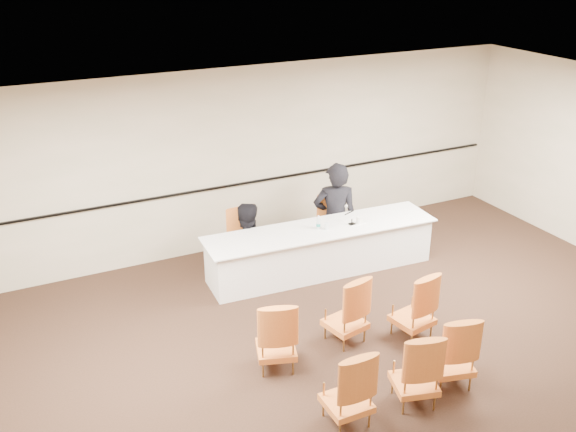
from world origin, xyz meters
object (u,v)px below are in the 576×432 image
object	(u,v)px
microphone	(352,216)
coffee_cup	(359,220)
drinking_glass	(327,226)
water_bottle	(318,222)
aud_chair_back_mid	(416,367)
aud_chair_back_left	(347,386)
aud_chair_front_right	(413,305)
panelist_main	(335,220)
panelist_second	(246,253)
aud_chair_front_mid	(346,309)
panel_table	(321,250)
panelist_second_chair	(245,240)
panelist_main_chair	(335,225)
aud_chair_back_right	(452,349)
aud_chair_front_left	(276,334)

from	to	relation	value
microphone	coffee_cup	xyz separation A→B (m)	(0.11, -0.03, -0.08)
microphone	drinking_glass	xyz separation A→B (m)	(-0.43, 0.02, -0.09)
water_bottle	aud_chair_back_mid	size ratio (longest dim) A/B	0.22
aud_chair_back_mid	aud_chair_back_left	bearing A→B (deg)	-167.90
aud_chair_front_right	aud_chair_back_mid	size ratio (longest dim) A/B	1.00
drinking_glass	panelist_main	bearing A→B (deg)	50.19
panelist_second	aud_chair_back_left	world-z (taller)	panelist_second
panelist_main	aud_chair_back_mid	xyz separation A→B (m)	(-1.11, -3.69, -0.08)
aud_chair_front_mid	panel_table	bearing A→B (deg)	58.89
drinking_glass	aud_chair_front_right	xyz separation A→B (m)	(0.14, -2.03, -0.31)
coffee_cup	aud_chair_back_mid	bearing A→B (deg)	-110.71
panelist_second_chair	panelist_main_chair	bearing A→B (deg)	0.00
panelist_second_chair	aud_chair_back_right	size ratio (longest dim) A/B	1.00
aud_chair_front_left	water_bottle	bearing A→B (deg)	68.07
panelist_second_chair	aud_chair_back_mid	distance (m)	3.81
panel_table	coffee_cup	distance (m)	0.74
aud_chair_front_left	aud_chair_back_mid	xyz separation A→B (m)	(1.11, -1.26, 0.00)
aud_chair_front_left	aud_chair_back_right	distance (m)	2.05
panel_table	aud_chair_back_right	distance (m)	3.09
aud_chair_front_left	aud_chair_front_mid	size ratio (longest dim) A/B	1.00
panelist_main	aud_chair_front_left	world-z (taller)	panelist_main
panelist_second_chair	aud_chair_back_mid	xyz separation A→B (m)	(0.45, -3.78, 0.00)
aud_chair_front_left	aud_chair_front_mid	bearing A→B (deg)	24.60
panelist_main_chair	aud_chair_back_right	xyz separation A→B (m)	(-0.53, -3.60, 0.00)
panelist_main	aud_chair_back_mid	world-z (taller)	panelist_main
aud_chair_front_left	aud_chair_back_mid	distance (m)	1.67
coffee_cup	panelist_main	bearing A→B (deg)	94.66
drinking_glass	water_bottle	bearing A→B (deg)	141.80
aud_chair_back_right	panelist_main	bearing A→B (deg)	96.32
panelist_main	microphone	xyz separation A→B (m)	(-0.06, -0.60, 0.32)
water_bottle	aud_chair_back_right	world-z (taller)	aud_chair_back_right
water_bottle	aud_chair_back_right	size ratio (longest dim) A/B	0.22
panel_table	aud_chair_back_right	bearing A→B (deg)	-86.44
aud_chair_back_mid	microphone	bearing A→B (deg)	86.72
panelist_second	aud_chair_back_left	size ratio (longest dim) A/B	1.76
drinking_glass	aud_chair_back_left	size ratio (longest dim) A/B	0.11
microphone	aud_chair_back_mid	bearing A→B (deg)	-115.89
coffee_cup	aud_chair_back_right	size ratio (longest dim) A/B	0.13
panelist_second	aud_chair_back_right	distance (m)	3.84
panel_table	microphone	distance (m)	0.71
panelist_main	water_bottle	xyz separation A→B (m)	(-0.59, -0.51, 0.28)
panelist_second	aud_chair_back_left	distance (m)	3.76
panelist_second	aud_chair_front_mid	size ratio (longest dim) A/B	1.76
aud_chair_front_right	aud_chair_back_left	size ratio (longest dim) A/B	1.00
aud_chair_front_left	aud_chair_back_left	size ratio (longest dim) A/B	1.00
water_bottle	aud_chair_back_right	bearing A→B (deg)	-88.83
aud_chair_front_left	drinking_glass	bearing A→B (deg)	65.13
panelist_main_chair	panelist_second	distance (m)	1.57
panel_table	drinking_glass	bearing A→B (deg)	-49.19
aud_chair_front_left	aud_chair_back_mid	size ratio (longest dim) A/B	1.00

